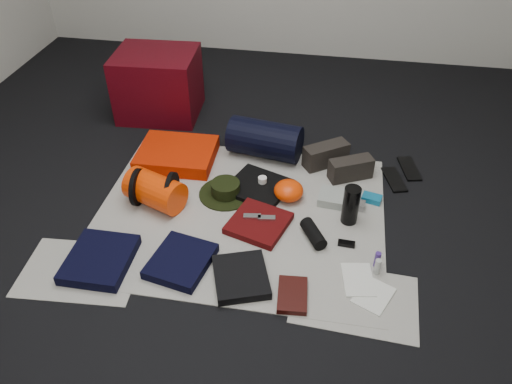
% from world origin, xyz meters
% --- Properties ---
extents(floor, '(4.50, 4.50, 0.02)m').
position_xyz_m(floor, '(0.00, 0.00, -0.01)').
color(floor, black).
rests_on(floor, ground).
extents(newspaper_mat, '(1.60, 1.30, 0.01)m').
position_xyz_m(newspaper_mat, '(0.00, 0.00, 0.00)').
color(newspaper_mat, beige).
rests_on(newspaper_mat, floor).
extents(newspaper_sheet_front_left, '(0.61, 0.44, 0.00)m').
position_xyz_m(newspaper_sheet_front_left, '(-0.70, -0.55, 0.00)').
color(newspaper_sheet_front_left, beige).
rests_on(newspaper_sheet_front_left, floor).
extents(newspaper_sheet_front_right, '(0.60, 0.43, 0.00)m').
position_xyz_m(newspaper_sheet_front_right, '(0.65, -0.50, 0.00)').
color(newspaper_sheet_front_right, beige).
rests_on(newspaper_sheet_front_right, floor).
extents(red_cabinet, '(0.58, 0.50, 0.46)m').
position_xyz_m(red_cabinet, '(-0.79, 1.02, 0.23)').
color(red_cabinet, '#4E050E').
rests_on(red_cabinet, floor).
extents(sleeping_pad, '(0.49, 0.40, 0.09)m').
position_xyz_m(sleeping_pad, '(-0.50, 0.45, 0.05)').
color(sleeping_pad, red).
rests_on(sleeping_pad, newspaper_mat).
extents(stuff_sack, '(0.38, 0.30, 0.19)m').
position_xyz_m(stuff_sack, '(-0.49, 0.00, 0.10)').
color(stuff_sack, '#F33804').
rests_on(stuff_sack, newspaper_mat).
extents(sack_strap_left, '(0.02, 0.22, 0.22)m').
position_xyz_m(sack_strap_left, '(-0.59, 0.00, 0.11)').
color(sack_strap_left, black).
rests_on(sack_strap_left, newspaper_mat).
extents(sack_strap_right, '(0.03, 0.22, 0.22)m').
position_xyz_m(sack_strap_right, '(-0.39, 0.00, 0.11)').
color(sack_strap_right, black).
rests_on(sack_strap_right, newspaper_mat).
extents(navy_duffel, '(0.49, 0.31, 0.24)m').
position_xyz_m(navy_duffel, '(0.05, 0.60, 0.13)').
color(navy_duffel, black).
rests_on(navy_duffel, newspaper_mat).
extents(boonie_brim, '(0.34, 0.34, 0.01)m').
position_xyz_m(boonie_brim, '(-0.12, 0.16, 0.01)').
color(boonie_brim, black).
rests_on(boonie_brim, newspaper_mat).
extents(boonie_crown, '(0.17, 0.17, 0.07)m').
position_xyz_m(boonie_crown, '(-0.12, 0.16, 0.05)').
color(boonie_crown, black).
rests_on(boonie_crown, boonie_brim).
extents(hiking_boot_left, '(0.29, 0.25, 0.14)m').
position_xyz_m(hiking_boot_left, '(0.44, 0.56, 0.08)').
color(hiking_boot_left, '#2A2520').
rests_on(hiking_boot_left, newspaper_mat).
extents(hiking_boot_right, '(0.28, 0.21, 0.13)m').
position_xyz_m(hiking_boot_right, '(0.60, 0.45, 0.07)').
color(hiking_boot_right, '#2A2520').
rests_on(hiking_boot_right, newspaper_mat).
extents(flip_flop_left, '(0.16, 0.26, 0.01)m').
position_xyz_m(flip_flop_left, '(0.87, 0.47, 0.01)').
color(flip_flop_left, black).
rests_on(flip_flop_left, floor).
extents(flip_flop_right, '(0.14, 0.26, 0.01)m').
position_xyz_m(flip_flop_right, '(0.97, 0.60, 0.01)').
color(flip_flop_right, black).
rests_on(flip_flop_right, floor).
extents(trousers_navy_a, '(0.31, 0.35, 0.06)m').
position_xyz_m(trousers_navy_a, '(-0.62, -0.49, 0.03)').
color(trousers_navy_a, black).
rests_on(trousers_navy_a, newspaper_mat).
extents(trousers_navy_b, '(0.33, 0.36, 0.05)m').
position_xyz_m(trousers_navy_b, '(-0.22, -0.43, 0.03)').
color(trousers_navy_b, black).
rests_on(trousers_navy_b, newspaper_mat).
extents(trousers_charcoal, '(0.34, 0.36, 0.05)m').
position_xyz_m(trousers_charcoal, '(0.10, -0.48, 0.03)').
color(trousers_charcoal, black).
rests_on(trousers_charcoal, newspaper_mat).
extents(black_tshirt, '(0.42, 0.41, 0.03)m').
position_xyz_m(black_tshirt, '(0.06, 0.24, 0.02)').
color(black_tshirt, black).
rests_on(black_tshirt, newspaper_mat).
extents(red_shirt, '(0.37, 0.37, 0.04)m').
position_xyz_m(red_shirt, '(0.12, -0.08, 0.03)').
color(red_shirt, '#4B0808').
rests_on(red_shirt, newspaper_mat).
extents(orange_stuff_sack, '(0.21, 0.21, 0.11)m').
position_xyz_m(orange_stuff_sack, '(0.25, 0.18, 0.06)').
color(orange_stuff_sack, '#F33804').
rests_on(orange_stuff_sack, newspaper_mat).
extents(first_aid_pouch, '(0.22, 0.17, 0.05)m').
position_xyz_m(first_aid_pouch, '(0.53, 0.20, 0.03)').
color(first_aid_pouch, gray).
rests_on(first_aid_pouch, newspaper_mat).
extents(water_bottle, '(0.11, 0.11, 0.23)m').
position_xyz_m(water_bottle, '(0.60, 0.05, 0.12)').
color(water_bottle, black).
rests_on(water_bottle, newspaper_mat).
extents(speaker, '(0.16, 0.20, 0.07)m').
position_xyz_m(speaker, '(0.42, -0.13, 0.04)').
color(speaker, black).
rests_on(speaker, newspaper_mat).
extents(compact_camera, '(0.11, 0.08, 0.04)m').
position_xyz_m(compact_camera, '(0.64, 0.17, 0.03)').
color(compact_camera, '#B0B1B5').
rests_on(compact_camera, newspaper_mat).
extents(cyan_case, '(0.12, 0.09, 0.03)m').
position_xyz_m(cyan_case, '(0.73, 0.24, 0.02)').
color(cyan_case, '#0F6792').
rests_on(cyan_case, newspaper_mat).
extents(toiletry_purple, '(0.04, 0.04, 0.09)m').
position_xyz_m(toiletry_purple, '(0.75, -0.27, 0.05)').
color(toiletry_purple, '#43277E').
rests_on(toiletry_purple, newspaper_mat).
extents(toiletry_clear, '(0.04, 0.04, 0.09)m').
position_xyz_m(toiletry_clear, '(0.75, -0.32, 0.05)').
color(toiletry_clear, '#ACB0AC').
rests_on(toiletry_clear, newspaper_mat).
extents(paperback_book, '(0.15, 0.22, 0.03)m').
position_xyz_m(paperback_book, '(0.36, -0.54, 0.02)').
color(paperback_book, black).
rests_on(paperback_book, newspaper_mat).
extents(map_booklet, '(0.18, 0.23, 0.01)m').
position_xyz_m(map_booklet, '(0.66, -0.38, 0.01)').
color(map_booklet, silver).
rests_on(map_booklet, newspaper_mat).
extents(map_printout, '(0.22, 0.24, 0.01)m').
position_xyz_m(map_printout, '(0.74, -0.47, 0.01)').
color(map_printout, silver).
rests_on(map_printout, newspaper_mat).
extents(sunglasses, '(0.09, 0.04, 0.02)m').
position_xyz_m(sunglasses, '(0.60, -0.15, 0.02)').
color(sunglasses, black).
rests_on(sunglasses, newspaper_mat).
extents(key_cluster, '(0.08, 0.08, 0.01)m').
position_xyz_m(key_cluster, '(-0.75, -0.57, 0.01)').
color(key_cluster, '#B0B1B5').
rests_on(key_cluster, newspaper_mat).
extents(tape_roll, '(0.05, 0.05, 0.04)m').
position_xyz_m(tape_roll, '(0.08, 0.27, 0.06)').
color(tape_roll, white).
rests_on(tape_roll, black_tshirt).
extents(energy_bar_a, '(0.10, 0.05, 0.01)m').
position_xyz_m(energy_bar_a, '(0.08, -0.06, 0.05)').
color(energy_bar_a, '#B0B1B5').
rests_on(energy_bar_a, red_shirt).
extents(energy_bar_b, '(0.10, 0.05, 0.01)m').
position_xyz_m(energy_bar_b, '(0.16, -0.06, 0.05)').
color(energy_bar_b, '#B0B1B5').
rests_on(energy_bar_b, red_shirt).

